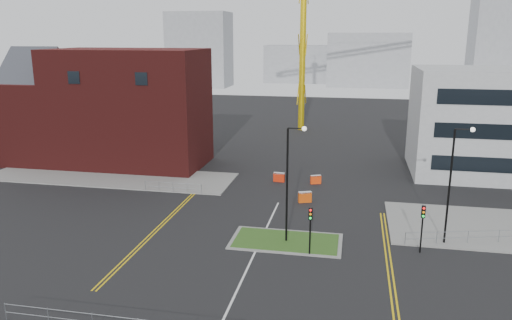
{
  "coord_description": "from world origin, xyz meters",
  "views": [
    {
      "loc": [
        6.72,
        -27.84,
        15.74
      ],
      "look_at": [
        -1.52,
        13.63,
        5.0
      ],
      "focal_mm": 35.0,
      "sensor_mm": 36.0,
      "label": 1
    }
  ],
  "objects": [
    {
      "name": "yellow_left_a",
      "position": [
        -9.0,
        10.0,
        0.01
      ],
      "size": [
        0.12,
        24.0,
        0.01
      ],
      "primitive_type": "cube",
      "color": "gold",
      "rests_on": "ground"
    },
    {
      "name": "streetlamp_right_near",
      "position": [
        14.22,
        10.0,
        5.41
      ],
      "size": [
        1.46,
        0.36,
        9.18
      ],
      "color": "black",
      "rests_on": "ground"
    },
    {
      "name": "skyline_b",
      "position": [
        10.0,
        130.0,
        8.0
      ],
      "size": [
        24.0,
        12.0,
        16.0
      ],
      "primitive_type": "cube",
      "color": "gray",
      "rests_on": "ground"
    },
    {
      "name": "brick_building",
      "position": [
        -22.97,
        28.0,
        6.85
      ],
      "size": [
        24.2,
        10.07,
        14.24
      ],
      "color": "#4C1413",
      "rests_on": "ground"
    },
    {
      "name": "streetlamp_island",
      "position": [
        2.22,
        8.0,
        5.41
      ],
      "size": [
        1.46,
        0.36,
        9.18
      ],
      "color": "black",
      "rests_on": "ground"
    },
    {
      "name": "traffic_light_right",
      "position": [
        12.0,
        7.98,
        2.57
      ],
      "size": [
        0.28,
        0.33,
        3.65
      ],
      "color": "black",
      "rests_on": "ground"
    },
    {
      "name": "railing_left",
      "position": [
        -11.0,
        18.0,
        0.74
      ],
      "size": [
        6.05,
        0.05,
        1.1
      ],
      "color": "gray",
      "rests_on": "ground"
    },
    {
      "name": "island_kerb",
      "position": [
        2.0,
        8.0,
        0.04
      ],
      "size": [
        8.6,
        4.6,
        0.08
      ],
      "primitive_type": "cube",
      "color": "slate",
      "rests_on": "ground"
    },
    {
      "name": "centre_line",
      "position": [
        0.0,
        2.0,
        0.01
      ],
      "size": [
        0.15,
        30.0,
        0.01
      ],
      "primitive_type": "cube",
      "color": "silver",
      "rests_on": "ground"
    },
    {
      "name": "barrier_left",
      "position": [
        -1.0,
        24.0,
        0.55
      ],
      "size": [
        1.24,
        0.52,
        1.02
      ],
      "color": "red",
      "rests_on": "ground"
    },
    {
      "name": "traffic_light_island",
      "position": [
        4.0,
        5.98,
        2.57
      ],
      "size": [
        0.28,
        0.33,
        3.65
      ],
      "color": "black",
      "rests_on": "ground"
    },
    {
      "name": "barrier_right",
      "position": [
        2.47,
        17.68,
        0.57
      ],
      "size": [
        1.31,
        0.81,
        1.05
      ],
      "color": "#DD4C0C",
      "rests_on": "ground"
    },
    {
      "name": "skyline_c",
      "position": [
        45.0,
        125.0,
        14.0
      ],
      "size": [
        14.0,
        12.0,
        28.0
      ],
      "primitive_type": "cube",
      "color": "gray",
      "rests_on": "ground"
    },
    {
      "name": "yellow_left_b",
      "position": [
        -8.7,
        10.0,
        0.01
      ],
      "size": [
        0.12,
        24.0,
        0.01
      ],
      "primitive_type": "cube",
      "color": "gold",
      "rests_on": "ground"
    },
    {
      "name": "skyline_d",
      "position": [
        -8.0,
        140.0,
        6.0
      ],
      "size": [
        30.0,
        12.0,
        12.0
      ],
      "primitive_type": "cube",
      "color": "gray",
      "rests_on": "ground"
    },
    {
      "name": "yellow_right_b",
      "position": [
        9.8,
        6.0,
        0.01
      ],
      "size": [
        0.12,
        20.0,
        0.01
      ],
      "primitive_type": "cube",
      "color": "gold",
      "rests_on": "ground"
    },
    {
      "name": "barrier_mid",
      "position": [
        3.0,
        24.0,
        0.51
      ],
      "size": [
        1.17,
        0.78,
        0.94
      ],
      "color": "#FF400E",
      "rests_on": "ground"
    },
    {
      "name": "skyline_a",
      "position": [
        -40.0,
        120.0,
        11.0
      ],
      "size": [
        18.0,
        12.0,
        22.0
      ],
      "primitive_type": "cube",
      "color": "gray",
      "rests_on": "ground"
    },
    {
      "name": "ground",
      "position": [
        0.0,
        0.0,
        0.0
      ],
      "size": [
        200.0,
        200.0,
        0.0
      ],
      "primitive_type": "plane",
      "color": "black",
      "rests_on": "ground"
    },
    {
      "name": "grass_island",
      "position": [
        2.0,
        8.0,
        0.06
      ],
      "size": [
        8.0,
        4.0,
        0.12
      ],
      "primitive_type": "cube",
      "color": "#244717",
      "rests_on": "ground"
    },
    {
      "name": "yellow_right_a",
      "position": [
        9.5,
        6.0,
        0.01
      ],
      "size": [
        0.12,
        20.0,
        0.01
      ],
      "primitive_type": "cube",
      "color": "gold",
      "rests_on": "ground"
    },
    {
      "name": "pavement_left",
      "position": [
        -20.0,
        22.0,
        0.06
      ],
      "size": [
        28.0,
        8.0,
        0.12
      ],
      "primitive_type": "cube",
      "color": "slate",
      "rests_on": "ground"
    }
  ]
}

